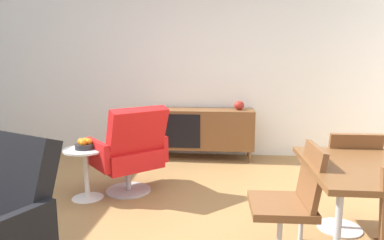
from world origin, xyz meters
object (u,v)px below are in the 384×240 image
vase_cobalt (239,105)px  dining_chair_back_left (346,177)px  fruit_bowl (85,144)px  side_table_round (86,168)px  lounge_chair_red (130,150)px  dining_chair_near_window (291,203)px  sideboard (198,128)px

vase_cobalt → dining_chair_back_left: size_ratio=0.17×
vase_cobalt → fruit_bowl: size_ratio=0.73×
vase_cobalt → side_table_round: size_ratio=0.28×
lounge_chair_red → fruit_bowl: lounge_chair_red is taller
vase_cobalt → dining_chair_near_window: 2.67m
side_table_round → dining_chair_near_window: bearing=-29.8°
dining_chair_near_window → dining_chair_back_left: size_ratio=1.00×
sideboard → lounge_chair_red: size_ratio=1.69×
dining_chair_back_left → fruit_bowl: size_ratio=4.28×
vase_cobalt → dining_chair_near_window: size_ratio=0.17×
sideboard → fruit_bowl: size_ratio=8.00×
sideboard → fruit_bowl: 1.89m
sideboard → dining_chair_near_window: bearing=-72.8°
lounge_chair_red → dining_chair_near_window: bearing=-40.8°
dining_chair_back_left → fruit_bowl: dining_chair_back_left is taller
dining_chair_near_window → fruit_bowl: (-1.83, 1.05, 0.09)m
lounge_chair_red → side_table_round: (-0.41, -0.18, -0.15)m
dining_chair_back_left → fruit_bowl: (-2.37, 0.49, 0.09)m
sideboard → side_table_round: (-1.01, -1.59, -0.12)m
vase_cobalt → lounge_chair_red: lounge_chair_red is taller
vase_cobalt → dining_chair_near_window: (0.23, -2.64, -0.32)m
dining_chair_back_left → side_table_round: bearing=168.3°
sideboard → vase_cobalt: vase_cobalt is taller
dining_chair_near_window → fruit_bowl: bearing=150.2°
sideboard → vase_cobalt: 0.68m
lounge_chair_red → side_table_round: size_ratio=1.82×
dining_chair_near_window → lounge_chair_red: (-1.42, 1.22, -0.00)m
dining_chair_near_window → fruit_bowl: 2.11m
lounge_chair_red → side_table_round: lounge_chair_red is taller
lounge_chair_red → dining_chair_back_left: bearing=-18.8°
dining_chair_near_window → dining_chair_back_left: (0.54, 0.56, 0.00)m
dining_chair_back_left → side_table_round: dining_chair_back_left is taller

